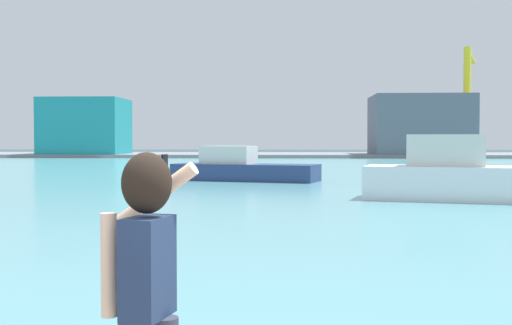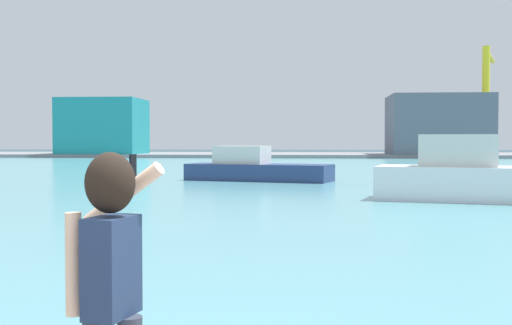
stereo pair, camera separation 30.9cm
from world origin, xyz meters
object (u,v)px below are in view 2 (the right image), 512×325
object	(u,v)px
person_photographer	(111,272)
boat_moored	(255,168)
warehouse_left	(103,126)
port_crane	(487,88)
warehouse_right	(438,125)
boat_moored_2	(481,177)

from	to	relation	value
person_photographer	boat_moored	xyz separation A→B (m)	(-2.06, 34.10, -0.89)
warehouse_left	port_crane	size ratio (longest dim) A/B	0.74
boat_moored	warehouse_left	world-z (taller)	warehouse_left
person_photographer	port_crane	bearing A→B (deg)	-2.55
warehouse_left	port_crane	xyz separation A→B (m)	(53.35, 3.00, 5.31)
warehouse_right	port_crane	size ratio (longest dim) A/B	0.88
person_photographer	warehouse_right	distance (m)	88.83
boat_moored_2	port_crane	size ratio (longest dim) A/B	0.59
warehouse_left	port_crane	bearing A→B (deg)	3.21
boat_moored	port_crane	distance (m)	62.49
warehouse_right	person_photographer	bearing A→B (deg)	-101.91
warehouse_left	boat_moored_2	bearing A→B (deg)	-61.11
person_photographer	warehouse_right	world-z (taller)	warehouse_right
boat_moored_2	port_crane	xyz separation A→B (m)	(17.80, 67.42, 8.68)
boat_moored_2	warehouse_left	world-z (taller)	warehouse_left
warehouse_left	warehouse_right	bearing A→B (deg)	0.44
person_photographer	boat_moored_2	world-z (taller)	boat_moored_2
boat_moored_2	warehouse_left	bearing A→B (deg)	133.33
boat_moored	boat_moored_2	distance (m)	15.44
person_photographer	boat_moored	distance (m)	34.18
boat_moored_2	port_crane	world-z (taller)	port_crane
boat_moored_2	warehouse_left	size ratio (longest dim) A/B	0.79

